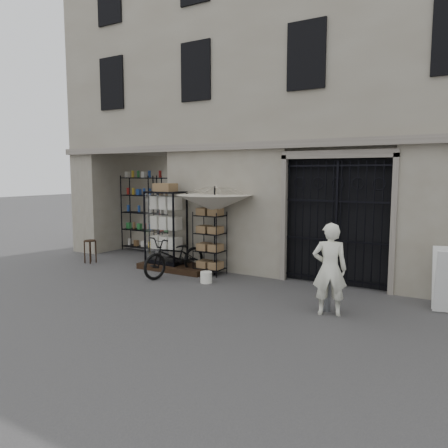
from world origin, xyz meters
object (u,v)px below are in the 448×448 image
Objects in this scene: white_bucket at (206,277)px; shopkeeper at (328,314)px; bicycle at (176,276)px; wire_rack at (210,244)px; wooden_stool at (90,251)px; display_cabinet at (166,231)px; steel_bollard at (327,291)px; market_umbrella at (215,199)px.

shopkeeper is (3.21, -0.78, -0.13)m from white_bucket.
wire_rack is at bearing 53.41° from bicycle.
wooden_stool reaches higher than white_bucket.
display_cabinet is 5.11m from steel_bollard.
steel_bollard is at bearing -6.25° from wooden_stool.
white_bucket is (0.24, -0.75, -1.81)m from market_umbrella.
wire_rack is 0.95× the size of shopkeeper.
white_bucket is at bearing 1.18° from bicycle.
wooden_stool is at bearing -171.93° from market_umbrella.
wire_rack is 1.18m from bicycle.
wooden_stool is 0.85× the size of steel_bollard.
shopkeeper is at bearing -24.04° from market_umbrella.
wire_rack is 3.80m from steel_bollard.
bicycle is at bearing 169.11° from white_bucket.
market_umbrella reaches higher than white_bucket.
steel_bollard reaches higher than shopkeeper.
shopkeeper is (0.09, -0.19, -0.39)m from steel_bollard.
bicycle is 1.13× the size of shopkeeper.
bicycle reaches higher than shopkeeper.
shopkeeper is at bearing -63.15° from steel_bollard.
white_bucket is 0.16× the size of shopkeeper.
wooden_stool is (-3.08, -0.01, 0.35)m from bicycle.
wire_rack is 2.06× the size of steel_bollard.
market_umbrella is at bearing 8.07° from wooden_stool.
shopkeeper is (3.61, -1.57, -0.79)m from wire_rack.
white_bucket is at bearing -72.27° from wire_rack.
bicycle is 2.46× the size of steel_bollard.
bicycle is 4.39m from shopkeeper.
wire_rack is at bearing 168.23° from market_umbrella.
market_umbrella is 9.76× the size of white_bucket.
steel_bollard is (3.11, -0.59, 0.26)m from white_bucket.
display_cabinet is 2.70× the size of steel_bollard.
wire_rack is at bearing 8.95° from wooden_stool.
bicycle is 4.27m from steel_bollard.
wooden_stool is 0.39× the size of shopkeeper.
display_cabinet is at bearing 173.10° from wire_rack.
wire_rack reaches higher than white_bucket.
bicycle is (-0.83, -0.55, -1.95)m from market_umbrella.
white_bucket is (0.40, -0.79, -0.65)m from wire_rack.
display_cabinet is 1.24× the size of shopkeeper.
steel_bollard is at bearing -30.90° from wire_rack.
display_cabinet reaches higher than wooden_stool.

